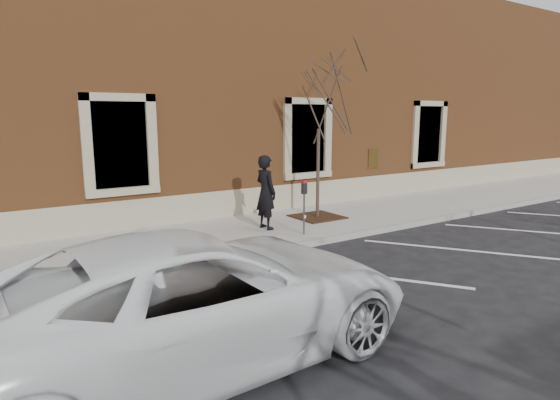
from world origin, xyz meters
TOP-DOWN VIEW (x-y plane):
  - ground at (0.00, 0.00)m, footprint 120.00×120.00m
  - sidewalk_near at (0.00, 1.75)m, footprint 40.00×3.50m
  - curb_near at (0.00, -0.05)m, footprint 40.00×0.12m
  - parking_stripes at (0.00, -2.20)m, footprint 28.00×4.40m
  - building_civic at (0.00, 7.74)m, footprint 40.00×8.62m
  - man at (0.20, 1.59)m, footprint 0.53×0.75m
  - parking_meter at (0.66, 0.50)m, footprint 0.13×0.10m
  - tree_grate at (2.22, 1.93)m, footprint 1.34×1.34m
  - sapling at (2.22, 1.93)m, footprint 2.85×2.85m
  - white_truck at (-4.01, -3.45)m, footprint 6.20×3.06m

SIDE VIEW (x-z plane):
  - ground at x=0.00m, z-range 0.00..0.00m
  - parking_stripes at x=0.00m, z-range 0.00..0.01m
  - sidewalk_near at x=0.00m, z-range 0.00..0.15m
  - curb_near at x=0.00m, z-range 0.00..0.15m
  - tree_grate at x=2.22m, z-range 0.15..0.18m
  - white_truck at x=-4.01m, z-range 0.00..1.69m
  - parking_meter at x=0.66m, z-range 0.42..1.82m
  - man at x=0.20m, z-range 0.15..2.13m
  - sapling at x=2.22m, z-range 1.10..5.84m
  - building_civic at x=0.00m, z-range 0.00..8.00m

